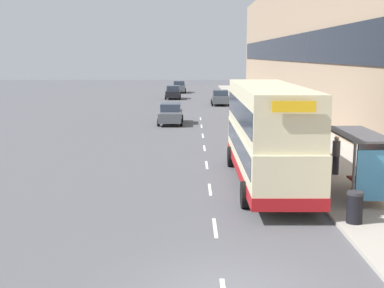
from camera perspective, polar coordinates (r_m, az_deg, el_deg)
name	(u,v)px	position (r m, az deg, el deg)	size (l,w,h in m)	color
pavement	(266,114)	(51.19, 7.89, 3.22)	(5.00, 93.00, 0.14)	#A39E93
terrace_facade	(311,40)	(51.64, 12.53, 10.75)	(3.10, 93.00, 13.84)	#9E846B
lane_mark_1	(213,228)	(17.62, 2.23, -8.92)	(0.12, 2.00, 0.01)	silver
lane_mark_2	(208,189)	(22.44, 1.67, -4.87)	(0.12, 2.00, 0.01)	silver
lane_mark_3	(204,165)	(27.34, 1.32, -2.26)	(0.12, 2.00, 0.01)	silver
lane_mark_4	(202,148)	(32.27, 1.08, -0.44)	(0.12, 2.00, 0.01)	silver
lane_mark_5	(200,136)	(37.24, 0.90, 0.89)	(0.12, 2.00, 0.01)	silver
lane_mark_6	(199,126)	(42.21, 0.76, 1.91)	(0.12, 2.00, 0.01)	silver
lane_mark_7	(198,119)	(47.20, 0.65, 2.71)	(0.12, 2.00, 0.01)	silver
bus_shelter	(362,154)	(21.24, 17.63, -0.97)	(1.60, 4.20, 2.48)	#4C4C51
double_decker_bus_near	(265,133)	(23.05, 7.79, 1.21)	(2.85, 11.54, 4.30)	beige
car_0	(177,87)	(80.20, -1.64, 6.11)	(2.00, 4.47, 1.74)	#4C5156
car_1	(168,114)	(43.64, -2.56, 3.24)	(2.01, 4.57, 1.67)	#4C5156
car_2	(218,98)	(60.16, 2.78, 4.96)	(2.06, 4.05, 1.70)	#4C5156
car_3	(171,92)	(68.69, -2.31, 5.52)	(1.96, 3.99, 1.70)	black
pedestrian_at_shelter	(333,155)	(25.33, 14.86, -1.10)	(0.35, 0.35, 1.79)	#23232D
pedestrian_2	(305,156)	(25.13, 11.99, -1.23)	(0.33, 0.33, 1.66)	#23232D
litter_bin	(352,207)	(18.29, 16.71, -6.45)	(0.55, 0.55, 1.05)	black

